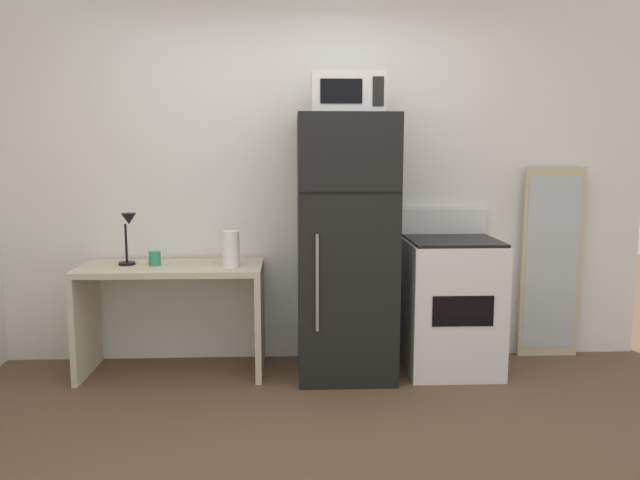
{
  "coord_description": "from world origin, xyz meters",
  "views": [
    {
      "loc": [
        -0.07,
        -2.8,
        1.51
      ],
      "look_at": [
        0.11,
        1.1,
        0.95
      ],
      "focal_mm": 34.86,
      "sensor_mm": 36.0,
      "label": 1
    }
  ],
  "objects_px": {
    "microwave": "(347,94)",
    "leaning_mirror": "(551,263)",
    "desk": "(173,297)",
    "desk_lamp": "(128,230)",
    "oven_range": "(451,304)",
    "refrigerator": "(346,247)",
    "coffee_mug": "(155,258)",
    "paper_towel_roll": "(231,249)"
  },
  "relations": [
    {
      "from": "desk_lamp",
      "to": "refrigerator",
      "type": "height_order",
      "value": "refrigerator"
    },
    {
      "from": "microwave",
      "to": "leaning_mirror",
      "type": "relative_size",
      "value": 0.33
    },
    {
      "from": "desk",
      "to": "leaning_mirror",
      "type": "relative_size",
      "value": 0.87
    },
    {
      "from": "coffee_mug",
      "to": "oven_range",
      "type": "xyz_separation_m",
      "value": [
        2.02,
        -0.02,
        -0.33
      ]
    },
    {
      "from": "refrigerator",
      "to": "desk_lamp",
      "type": "bearing_deg",
      "value": 177.51
    },
    {
      "from": "microwave",
      "to": "leaning_mirror",
      "type": "bearing_deg",
      "value": 11.21
    },
    {
      "from": "coffee_mug",
      "to": "microwave",
      "type": "distance_m",
      "value": 1.68
    },
    {
      "from": "paper_towel_roll",
      "to": "microwave",
      "type": "distance_m",
      "value": 1.27
    },
    {
      "from": "paper_towel_roll",
      "to": "coffee_mug",
      "type": "bearing_deg",
      "value": 172.6
    },
    {
      "from": "desk",
      "to": "leaning_mirror",
      "type": "distance_m",
      "value": 2.72
    },
    {
      "from": "desk",
      "to": "desk_lamp",
      "type": "distance_m",
      "value": 0.54
    },
    {
      "from": "paper_towel_roll",
      "to": "microwave",
      "type": "height_order",
      "value": "microwave"
    },
    {
      "from": "coffee_mug",
      "to": "microwave",
      "type": "relative_size",
      "value": 0.21
    },
    {
      "from": "paper_towel_roll",
      "to": "oven_range",
      "type": "bearing_deg",
      "value": 1.83
    },
    {
      "from": "coffee_mug",
      "to": "leaning_mirror",
      "type": "bearing_deg",
      "value": 4.78
    },
    {
      "from": "leaning_mirror",
      "to": "desk",
      "type": "bearing_deg",
      "value": -175.08
    },
    {
      "from": "desk",
      "to": "leaning_mirror",
      "type": "height_order",
      "value": "leaning_mirror"
    },
    {
      "from": "desk_lamp",
      "to": "microwave",
      "type": "distance_m",
      "value": 1.71
    },
    {
      "from": "desk_lamp",
      "to": "refrigerator",
      "type": "relative_size",
      "value": 0.2
    },
    {
      "from": "coffee_mug",
      "to": "microwave",
      "type": "bearing_deg",
      "value": -3.05
    },
    {
      "from": "microwave",
      "to": "refrigerator",
      "type": "bearing_deg",
      "value": 90.31
    },
    {
      "from": "desk_lamp",
      "to": "leaning_mirror",
      "type": "bearing_deg",
      "value": 4.2
    },
    {
      "from": "leaning_mirror",
      "to": "coffee_mug",
      "type": "bearing_deg",
      "value": -175.22
    },
    {
      "from": "desk_lamp",
      "to": "desk",
      "type": "bearing_deg",
      "value": -2.84
    },
    {
      "from": "desk",
      "to": "microwave",
      "type": "xyz_separation_m",
      "value": [
        1.18,
        -0.07,
        1.35
      ]
    },
    {
      "from": "desk_lamp",
      "to": "oven_range",
      "type": "distance_m",
      "value": 2.25
    },
    {
      "from": "coffee_mug",
      "to": "microwave",
      "type": "height_order",
      "value": "microwave"
    },
    {
      "from": "coffee_mug",
      "to": "desk_lamp",
      "type": "bearing_deg",
      "value": 174.69
    },
    {
      "from": "desk_lamp",
      "to": "oven_range",
      "type": "xyz_separation_m",
      "value": [
        2.19,
        -0.04,
        -0.52
      ]
    },
    {
      "from": "microwave",
      "to": "oven_range",
      "type": "distance_m",
      "value": 1.59
    },
    {
      "from": "paper_towel_roll",
      "to": "desk_lamp",
      "type": "bearing_deg",
      "value": 173.12
    },
    {
      "from": "microwave",
      "to": "oven_range",
      "type": "bearing_deg",
      "value": 3.79
    },
    {
      "from": "desk",
      "to": "refrigerator",
      "type": "height_order",
      "value": "refrigerator"
    },
    {
      "from": "desk",
      "to": "coffee_mug",
      "type": "xyz_separation_m",
      "value": [
        -0.11,
        -0.0,
        0.27
      ]
    },
    {
      "from": "refrigerator",
      "to": "coffee_mug",
      "type": "bearing_deg",
      "value": 177.89
    },
    {
      "from": "coffee_mug",
      "to": "refrigerator",
      "type": "distance_m",
      "value": 1.29
    },
    {
      "from": "desk_lamp",
      "to": "refrigerator",
      "type": "bearing_deg",
      "value": -2.49
    },
    {
      "from": "desk",
      "to": "coffee_mug",
      "type": "bearing_deg",
      "value": -178.9
    },
    {
      "from": "desk_lamp",
      "to": "coffee_mug",
      "type": "bearing_deg",
      "value": -5.31
    },
    {
      "from": "desk_lamp",
      "to": "oven_range",
      "type": "height_order",
      "value": "desk_lamp"
    },
    {
      "from": "refrigerator",
      "to": "leaning_mirror",
      "type": "bearing_deg",
      "value": 10.45
    },
    {
      "from": "paper_towel_roll",
      "to": "coffee_mug",
      "type": "height_order",
      "value": "paper_towel_roll"
    }
  ]
}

